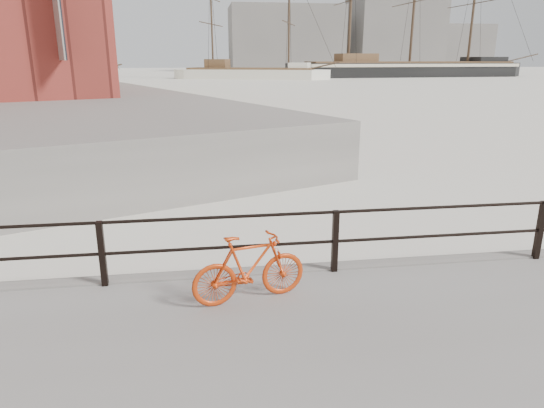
{
  "coord_description": "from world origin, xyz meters",
  "views": [
    {
      "loc": [
        -5.5,
        -6.99,
        3.58
      ],
      "look_at": [
        -4.25,
        1.5,
        1.0
      ],
      "focal_mm": 32.0,
      "sensor_mm": 36.0,
      "label": 1
    }
  ],
  "objects_px": {
    "barque_black": "(408,77)",
    "schooner_mid": "(250,79)",
    "schooner_left": "(34,83)",
    "bicycle": "(249,268)"
  },
  "relations": [
    {
      "from": "bicycle",
      "to": "schooner_left",
      "type": "height_order",
      "value": "schooner_left"
    },
    {
      "from": "schooner_left",
      "to": "schooner_mid",
      "type": "bearing_deg",
      "value": -0.11
    },
    {
      "from": "schooner_mid",
      "to": "schooner_left",
      "type": "relative_size",
      "value": 1.21
    },
    {
      "from": "barque_black",
      "to": "schooner_left",
      "type": "distance_m",
      "value": 69.53
    },
    {
      "from": "bicycle",
      "to": "schooner_mid",
      "type": "xyz_separation_m",
      "value": [
        8.84,
        85.16,
        -0.84
      ]
    },
    {
      "from": "bicycle",
      "to": "barque_black",
      "type": "xyz_separation_m",
      "value": [
        42.0,
        91.23,
        -0.84
      ]
    },
    {
      "from": "barque_black",
      "to": "schooner_mid",
      "type": "relative_size",
      "value": 1.87
    },
    {
      "from": "bicycle",
      "to": "schooner_mid",
      "type": "relative_size",
      "value": 0.05
    },
    {
      "from": "bicycle",
      "to": "schooner_mid",
      "type": "bearing_deg",
      "value": 71.07
    },
    {
      "from": "barque_black",
      "to": "schooner_left",
      "type": "xyz_separation_m",
      "value": [
        -67.63,
        -16.14,
        0.0
      ]
    }
  ]
}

